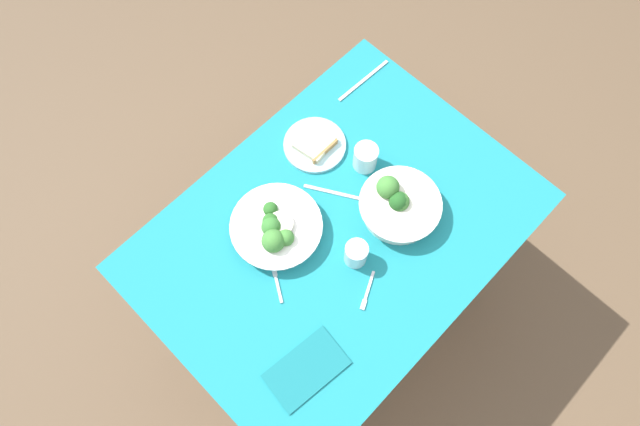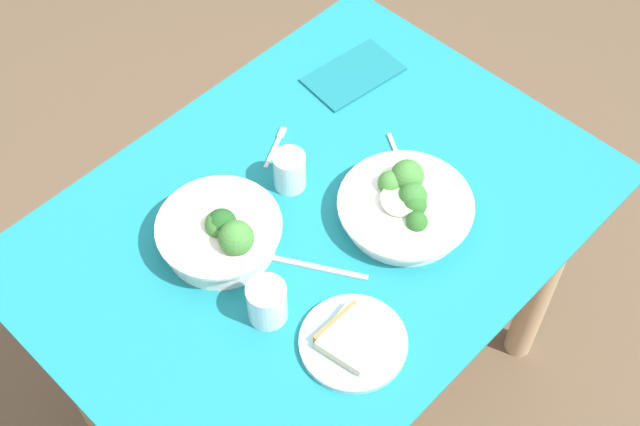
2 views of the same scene
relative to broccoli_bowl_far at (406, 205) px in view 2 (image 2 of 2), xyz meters
name	(u,v)px [view 2 (image 2 of 2)]	position (x,y,z in m)	size (l,w,h in m)	color
ground_plane	(317,384)	(0.12, -0.12, -0.77)	(6.00, 6.00, 0.00)	brown
dining_table	(316,259)	(0.12, -0.12, -0.17)	(1.10, 0.81, 0.74)	#197A84
broccoli_bowl_far	(406,205)	(0.00, 0.00, 0.00)	(0.26, 0.26, 0.09)	white
broccoli_bowl_near	(221,233)	(0.29, -0.20, 0.01)	(0.23, 0.23, 0.11)	silver
bread_side_plate	(353,341)	(0.27, 0.12, -0.02)	(0.19, 0.19, 0.03)	#99C6D1
water_glass_center	(290,171)	(0.10, -0.21, 0.01)	(0.06, 0.06, 0.08)	silver
water_glass_side	(267,302)	(0.34, -0.03, 0.01)	(0.07, 0.07, 0.08)	silver
fork_by_far_bowl	(397,155)	(-0.10, -0.11, -0.03)	(0.06, 0.10, 0.00)	#B7B7BC
fork_by_near_bowl	(276,146)	(0.05, -0.30, -0.03)	(0.11, 0.06, 0.00)	#B7B7BC
table_knife_right	(316,267)	(0.21, -0.04, -0.03)	(0.20, 0.01, 0.00)	#B7B7BC
napkin_folded_upper	(353,75)	(-0.21, -0.33, -0.03)	(0.21, 0.12, 0.01)	#156870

